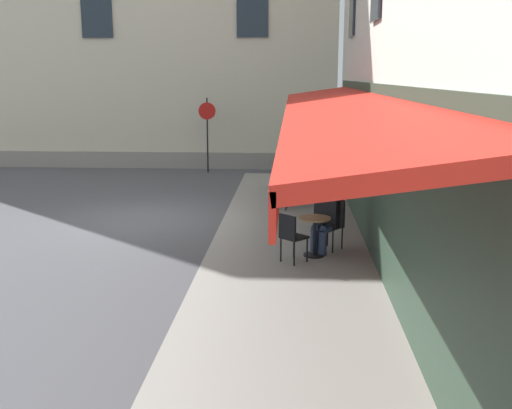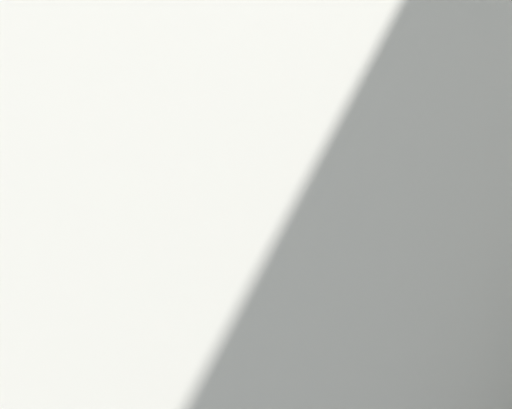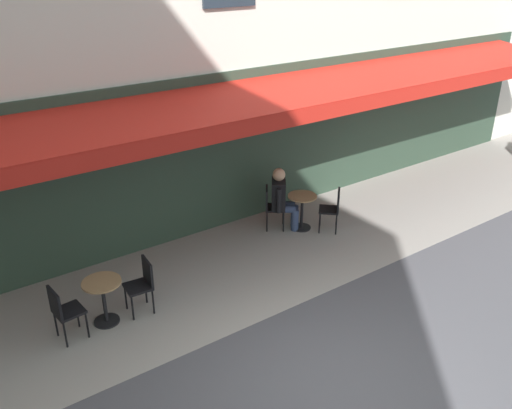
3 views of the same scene
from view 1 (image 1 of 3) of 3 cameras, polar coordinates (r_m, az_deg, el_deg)
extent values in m
plane|color=#4C4C51|center=(14.29, -10.48, -1.46)|extent=(70.00, 70.00, 0.00)
cube|color=gray|center=(10.75, 3.22, -5.84)|extent=(20.50, 3.20, 0.01)
cube|color=#2D4233|center=(10.73, 11.75, 2.67)|extent=(16.00, 0.06, 3.20)
cube|color=red|center=(10.51, 7.56, 9.48)|extent=(15.00, 1.70, 0.36)
cube|color=red|center=(10.50, 2.95, 8.31)|extent=(15.00, 0.04, 0.28)
cube|color=#232D38|center=(16.65, 9.24, 18.53)|extent=(1.10, 0.06, 1.70)
cube|color=gray|center=(22.71, -14.35, 4.19)|extent=(0.12, 17.00, 0.60)
cube|color=#232D38|center=(21.59, -0.34, 18.01)|extent=(0.06, 1.10, 1.70)
cube|color=#232D38|center=(22.62, -15.06, 17.34)|extent=(0.06, 1.10, 1.70)
cube|color=gray|center=(20.35, 5.62, 2.97)|extent=(2.40, 1.40, 0.15)
cube|color=gray|center=(20.34, 6.62, 3.38)|extent=(2.40, 1.05, 0.30)
cube|color=gray|center=(20.34, 7.62, 3.78)|extent=(2.40, 0.70, 0.45)
cylinder|color=black|center=(11.34, 5.59, -4.85)|extent=(0.40, 0.40, 0.03)
cylinder|color=black|center=(11.24, 5.62, -3.17)|extent=(0.06, 0.06, 0.72)
cylinder|color=#99754C|center=(11.15, 5.66, -1.31)|extent=(0.60, 0.60, 0.03)
cylinder|color=black|center=(10.90, 4.93, -4.39)|extent=(0.03, 0.03, 0.45)
cylinder|color=black|center=(11.12, 3.64, -4.03)|extent=(0.03, 0.03, 0.45)
cylinder|color=black|center=(10.66, 3.69, -4.75)|extent=(0.03, 0.03, 0.45)
cylinder|color=black|center=(10.89, 2.40, -4.37)|extent=(0.03, 0.03, 0.45)
cube|color=black|center=(10.82, 3.68, -3.14)|extent=(0.57, 0.57, 0.04)
cube|color=black|center=(10.64, 3.03, -2.12)|extent=(0.31, 0.32, 0.42)
cylinder|color=black|center=(11.67, 5.97, -3.28)|extent=(0.03, 0.03, 0.45)
cylinder|color=black|center=(11.50, 7.38, -3.56)|extent=(0.03, 0.03, 0.45)
cylinder|color=black|center=(11.95, 6.88, -2.94)|extent=(0.03, 0.03, 0.45)
cylinder|color=black|center=(11.78, 8.27, -3.21)|extent=(0.03, 0.03, 0.45)
cube|color=black|center=(11.66, 7.16, -2.09)|extent=(0.56, 0.56, 0.04)
cube|color=black|center=(11.75, 7.66, -0.83)|extent=(0.27, 0.35, 0.42)
cylinder|color=black|center=(15.70, 2.52, 0.02)|extent=(0.40, 0.40, 0.03)
cylinder|color=black|center=(15.63, 2.53, 1.26)|extent=(0.06, 0.06, 0.72)
cylinder|color=#99754C|center=(15.56, 2.55, 2.62)|extent=(0.60, 0.60, 0.03)
cylinder|color=black|center=(15.27, 3.02, 0.48)|extent=(0.03, 0.03, 0.45)
cylinder|color=black|center=(15.30, 1.75, 0.51)|extent=(0.03, 0.03, 0.45)
cylinder|color=black|center=(14.94, 2.89, 0.21)|extent=(0.03, 0.03, 0.45)
cylinder|color=black|center=(14.97, 1.60, 0.25)|extent=(0.03, 0.03, 0.45)
cube|color=black|center=(15.07, 2.32, 1.28)|extent=(0.43, 0.43, 0.04)
cube|color=black|center=(14.85, 2.26, 2.02)|extent=(0.07, 0.40, 0.42)
cylinder|color=black|center=(16.02, 1.81, 1.04)|extent=(0.03, 0.03, 0.45)
cylinder|color=black|center=(16.04, 3.03, 1.05)|extent=(0.03, 0.03, 0.45)
cylinder|color=black|center=(16.35, 1.73, 1.27)|extent=(0.03, 0.03, 0.45)
cylinder|color=black|center=(16.37, 2.92, 1.28)|extent=(0.03, 0.03, 0.45)
cube|color=black|center=(16.15, 2.38, 2.02)|extent=(0.44, 0.44, 0.04)
cube|color=black|center=(16.29, 2.34, 2.92)|extent=(0.08, 0.40, 0.42)
cylinder|color=navy|center=(11.44, 5.62, -3.54)|extent=(0.16, 0.16, 0.47)
cylinder|color=navy|center=(11.52, 6.13, -2.14)|extent=(0.38, 0.34, 0.16)
cylinder|color=navy|center=(11.34, 6.42, -3.71)|extent=(0.16, 0.16, 0.47)
cylinder|color=navy|center=(11.41, 6.93, -2.29)|extent=(0.38, 0.34, 0.16)
cube|color=black|center=(11.54, 7.04, -0.63)|extent=(0.51, 0.55, 0.59)
sphere|color=tan|center=(11.45, 7.09, 1.44)|extent=(0.26, 0.26, 0.26)
cylinder|color=black|center=(11.70, 5.82, -0.51)|extent=(0.10, 0.10, 0.52)
cylinder|color=black|center=(11.39, 8.28, -0.92)|extent=(0.10, 0.10, 0.52)
cylinder|color=black|center=(20.88, -4.68, 6.62)|extent=(0.05, 0.05, 2.60)
cylinder|color=#192899|center=(20.77, -4.73, 8.94)|extent=(0.10, 0.56, 0.56)
cylinder|color=red|center=(20.75, -4.73, 8.94)|extent=(0.09, 0.58, 0.59)
cylinder|color=#2D2D33|center=(20.48, 4.86, 3.28)|extent=(0.35, 0.35, 0.31)
sphere|color=#3D7A38|center=(20.41, 4.89, 4.44)|extent=(0.62, 0.62, 0.62)
cylinder|color=#4C4C51|center=(18.92, 5.03, 2.54)|extent=(0.40, 0.40, 0.32)
sphere|color=#23562D|center=(18.86, 5.05, 3.61)|extent=(0.46, 0.46, 0.46)
cylinder|color=brown|center=(18.29, 2.56, 2.26)|extent=(0.35, 0.35, 0.34)
sphere|color=#23562D|center=(18.23, 2.57, 3.42)|extent=(0.49, 0.49, 0.49)
cylinder|color=#4C4C51|center=(20.91, 2.18, 3.57)|extent=(0.43, 0.43, 0.36)
cone|color=#3D7A38|center=(20.85, 2.19, 4.68)|extent=(0.41, 0.41, 0.45)
camera|label=2|loc=(23.54, 32.83, 21.00)|focal=36.88mm
camera|label=3|loc=(18.97, -19.99, 17.56)|focal=38.12mm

